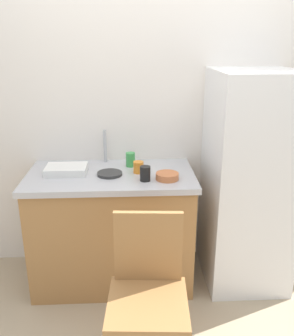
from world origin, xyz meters
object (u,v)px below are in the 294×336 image
(dish_tray, at_px, (66,170))
(cup_orange, at_px, (138,167))
(terracotta_bowl, at_px, (167,176))
(cup_black, at_px, (145,174))
(refrigerator, at_px, (248,182))
(cup_green, at_px, (130,160))
(hotplate, at_px, (110,174))
(chair, at_px, (148,292))

(dish_tray, xyz_separation_m, cup_orange, (0.50, -0.02, 0.01))
(terracotta_bowl, height_order, cup_orange, cup_orange)
(cup_orange, distance_m, cup_black, 0.16)
(refrigerator, distance_m, dish_tray, 1.28)
(cup_green, distance_m, cup_black, 0.31)
(hotplate, height_order, cup_green, cup_green)
(dish_tray, distance_m, cup_green, 0.46)
(refrigerator, height_order, chair, refrigerator)
(chair, xyz_separation_m, cup_orange, (-0.02, 0.83, 0.39))
(chair, bearing_deg, refrigerator, 51.06)
(refrigerator, xyz_separation_m, hotplate, (-0.97, -0.03, 0.09))
(chair, bearing_deg, dish_tray, 125.21)
(dish_tray, xyz_separation_m, hotplate, (0.30, -0.06, -0.02))
(chair, xyz_separation_m, terracotta_bowl, (0.17, 0.69, 0.37))
(refrigerator, height_order, cup_green, refrigerator)
(hotplate, bearing_deg, dish_tray, 169.04)
(hotplate, bearing_deg, chair, -74.56)
(cup_green, bearing_deg, chair, -85.61)
(refrigerator, distance_m, hotplate, 0.98)
(cup_orange, xyz_separation_m, cup_green, (-0.05, 0.14, 0.01))
(dish_tray, distance_m, terracotta_bowl, 0.70)
(chair, height_order, cup_black, cup_black)
(terracotta_bowl, bearing_deg, refrigerator, 12.04)
(refrigerator, bearing_deg, terracotta_bowl, -167.96)
(terracotta_bowl, relative_size, cup_green, 1.49)
(dish_tray, bearing_deg, terracotta_bowl, -12.95)
(chair, bearing_deg, cup_green, 98.19)
(chair, height_order, dish_tray, dish_tray)
(hotplate, distance_m, cup_orange, 0.20)
(terracotta_bowl, height_order, cup_black, cup_black)
(chair, bearing_deg, hotplate, 109.24)
(hotplate, relative_size, cup_orange, 2.13)
(chair, xyz_separation_m, hotplate, (-0.22, 0.79, 0.36))
(terracotta_bowl, xyz_separation_m, hotplate, (-0.38, 0.10, -0.01))
(refrigerator, relative_size, dish_tray, 5.49)
(refrigerator, distance_m, cup_green, 0.85)
(terracotta_bowl, bearing_deg, cup_orange, 143.36)
(dish_tray, xyz_separation_m, cup_green, (0.44, 0.12, 0.03))
(dish_tray, bearing_deg, chair, -58.59)
(dish_tray, relative_size, hotplate, 1.65)
(cup_orange, bearing_deg, terracotta_bowl, -36.64)
(chair, bearing_deg, cup_orange, 95.22)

